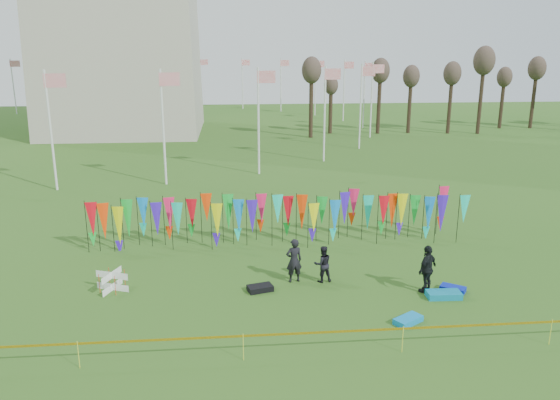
{
  "coord_description": "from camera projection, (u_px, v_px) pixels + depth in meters",
  "views": [
    {
      "loc": [
        -2.15,
        -17.29,
        9.2
      ],
      "look_at": [
        -0.01,
        6.0,
        2.76
      ],
      "focal_mm": 35.0,
      "sensor_mm": 36.0,
      "label": 1
    }
  ],
  "objects": [
    {
      "name": "kite_bag_blue",
      "position": [
        453.0,
        289.0,
        21.55
      ],
      "size": [
        1.05,
        0.96,
        0.2
      ],
      "primitive_type": "cube",
      "rotation": [
        0.0,
        0.0,
        -0.63
      ],
      "color": "#0A21B1",
      "rests_on": "ground"
    },
    {
      "name": "box_kite",
      "position": [
        112.0,
        281.0,
        21.52
      ],
      "size": [
        0.72,
        0.72,
        0.8
      ],
      "rotation": [
        0.0,
        0.0,
        -0.36
      ],
      "color": "red",
      "rests_on": "ground"
    },
    {
      "name": "person_left",
      "position": [
        294.0,
        260.0,
        22.22
      ],
      "size": [
        0.76,
        0.62,
        1.85
      ],
      "primitive_type": "imported",
      "rotation": [
        0.0,
        0.0,
        3.34
      ],
      "color": "black",
      "rests_on": "ground"
    },
    {
      "name": "person_mid",
      "position": [
        323.0,
        264.0,
        22.27
      ],
      "size": [
        0.81,
        0.56,
        1.54
      ],
      "primitive_type": "imported",
      "rotation": [
        0.0,
        0.0,
        3.28
      ],
      "color": "black",
      "rests_on": "ground"
    },
    {
      "name": "flagpole_ring",
      "position": [
        126.0,
        97.0,
        63.02
      ],
      "size": [
        57.4,
        56.16,
        8.0
      ],
      "color": "silver",
      "rests_on": "ground"
    },
    {
      "name": "tree_line",
      "position": [
        527.0,
        77.0,
        62.66
      ],
      "size": [
        53.92,
        1.92,
        7.84
      ],
      "color": "#35271A",
      "rests_on": "ground"
    },
    {
      "name": "kite_bag_black",
      "position": [
        260.0,
        288.0,
        21.56
      ],
      "size": [
        1.09,
        0.81,
        0.23
      ],
      "primitive_type": "cube",
      "rotation": [
        0.0,
        0.0,
        0.27
      ],
      "color": "black",
      "rests_on": "ground"
    },
    {
      "name": "banner_row",
      "position": [
        282.0,
        214.0,
        26.43
      ],
      "size": [
        18.64,
        0.64,
        2.41
      ],
      "color": "black",
      "rests_on": "ground"
    },
    {
      "name": "caution_tape_near",
      "position": [
        298.0,
        335.0,
        16.72
      ],
      "size": [
        26.0,
        0.02,
        0.9
      ],
      "color": "#DEB004",
      "rests_on": "ground"
    },
    {
      "name": "kite_bag_turquoise",
      "position": [
        408.0,
        320.0,
        19.03
      ],
      "size": [
        1.17,
        1.01,
        0.21
      ],
      "primitive_type": "cube",
      "rotation": [
        0.0,
        0.0,
        0.57
      ],
      "color": "#0D83C8",
      "rests_on": "ground"
    },
    {
      "name": "ground",
      "position": [
        296.0,
        320.0,
        19.23
      ],
      "size": [
        160.0,
        160.0,
        0.0
      ],
      "primitive_type": "plane",
      "color": "#295417",
      "rests_on": "ground"
    },
    {
      "name": "person_right",
      "position": [
        427.0,
        269.0,
        21.26
      ],
      "size": [
        1.28,
        1.22,
        1.93
      ],
      "primitive_type": "imported",
      "rotation": [
        0.0,
        0.0,
        3.84
      ],
      "color": "black",
      "rests_on": "ground"
    },
    {
      "name": "kite_bag_teal",
      "position": [
        444.0,
        295.0,
        20.97
      ],
      "size": [
        1.32,
        0.67,
        0.25
      ],
      "primitive_type": "cube",
      "rotation": [
        0.0,
        0.0,
        -0.04
      ],
      "color": "#0B7EA4",
      "rests_on": "ground"
    }
  ]
}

